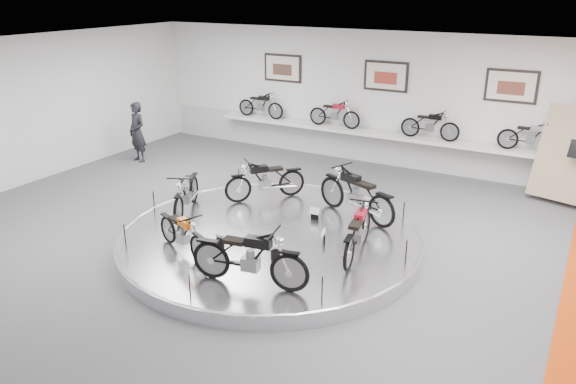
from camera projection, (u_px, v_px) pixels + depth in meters
The scene contains 22 objects.
floor at pixel (263, 251), 11.73m from camera, with size 16.00×16.00×0.00m, color #4D4D4F.
ceiling at pixel (260, 56), 10.34m from camera, with size 16.00×16.00×0.00m, color white.
wall_back at pixel (385, 100), 16.76m from camera, with size 16.00×16.00×0.00m, color silver.
wall_left at pixel (2, 116), 14.70m from camera, with size 14.00×14.00×0.00m, color silver.
dado_band at pixel (382, 147), 17.25m from camera, with size 15.68×0.04×1.10m, color #BCBCBA.
display_platform at pixel (270, 239), 11.93m from camera, with size 6.40×6.40×0.30m, color silver.
platform_rim at pixel (270, 234), 11.88m from camera, with size 6.40×6.40×0.10m, color #B2B2BA.
shelf at pixel (379, 134), 16.86m from camera, with size 11.00×0.55×0.10m, color silver.
poster_left at pixel (283, 68), 18.09m from camera, with size 1.35×0.06×0.88m, color silver.
poster_center at pixel (386, 76), 16.48m from camera, with size 1.35×0.06×0.88m, color silver.
poster_right at pixel (511, 86), 14.88m from camera, with size 1.35×0.06×0.88m, color silver.
shelf_bike_a at pixel (261, 107), 18.64m from camera, with size 1.22×0.42×0.73m, color black, non-canonical shape.
shelf_bike_b at pixel (334, 115), 17.41m from camera, with size 1.22×0.42×0.73m, color maroon, non-canonical shape.
shelf_bike_c at pixel (430, 127), 16.03m from camera, with size 1.22×0.42×0.73m, color black, non-canonical shape.
shelf_bike_d at pixel (531, 139), 14.79m from camera, with size 1.22×0.42×0.73m, color silver, non-canonical shape.
bike_a at pixel (356, 193), 12.50m from camera, with size 1.92×0.68×1.13m, color black, non-canonical shape.
bike_b at pixel (265, 180), 13.56m from camera, with size 1.72×0.61×1.01m, color black, non-canonical shape.
bike_c at pixel (186, 193), 12.74m from camera, with size 1.69×0.60×1.00m, color silver, non-canonical shape.
bike_d at pixel (182, 233), 10.84m from camera, with size 1.48×0.52×0.87m, color #BA4800, non-canonical shape.
bike_e at pixel (249, 257), 9.65m from camera, with size 1.84×0.65×1.08m, color black, non-canonical shape.
bike_f at pixel (358, 231), 10.75m from camera, with size 1.68×0.59×0.99m, color maroon, non-canonical shape.
visitor at pixel (137, 132), 17.38m from camera, with size 0.68×0.45×1.87m, color black.
Camera 1 is at (5.62, -8.96, 5.25)m, focal length 35.00 mm.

